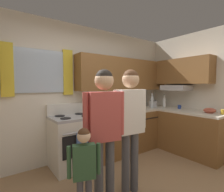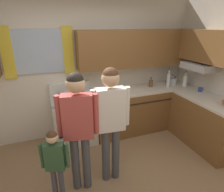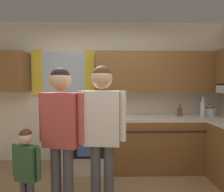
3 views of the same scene
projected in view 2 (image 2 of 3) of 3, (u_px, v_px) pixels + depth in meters
The scene contains 11 objects.
back_wall_unit at pixel (85, 63), 3.51m from camera, with size 4.60×0.42×2.60m.
kitchen_counter_run at pixel (164, 113), 3.78m from camera, with size 2.13×1.87×0.90m.
stove_oven at pixel (74, 119), 3.51m from camera, with size 0.75×0.67×1.10m.
bottle_milk_white at pixel (185, 81), 3.92m from camera, with size 0.08×0.08×0.31m.
bottle_tall_clear at pixel (168, 80), 3.87m from camera, with size 0.07×0.07×0.37m.
bottle_squat_brown at pixel (151, 83), 3.89m from camera, with size 0.08×0.08×0.21m.
mug_cobalt_blue at pixel (200, 89), 3.62m from camera, with size 0.11×0.07×0.08m.
stovetop_kettle at pixel (172, 80), 4.05m from camera, with size 0.27×0.20×0.21m.
adult_holding_child at pixel (78, 121), 2.27m from camera, with size 0.49×0.23×1.62m.
adult_in_plaid at pixel (111, 114), 2.42m from camera, with size 0.51×0.22×1.64m.
small_child at pixel (55, 159), 2.20m from camera, with size 0.32×0.16×1.01m.
Camera 2 is at (-0.66, -1.64, 2.11)m, focal length 30.23 mm.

